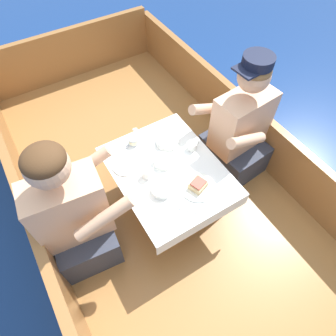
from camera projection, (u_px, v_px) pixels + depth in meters
ground_plane at (164, 216)px, 2.52m from camera, size 60.00×60.00×0.00m
boat_deck at (164, 207)px, 2.39m from camera, size 1.77×3.58×0.33m
gunwale_port at (43, 241)px, 1.82m from camera, size 0.06×3.58×0.42m
gunwale_starboard at (256, 133)px, 2.35m from camera, size 0.06×3.58×0.42m
bow_coaming at (71, 53)px, 2.96m from camera, size 1.65×0.06×0.48m
cockpit_table at (168, 174)px, 1.92m from camera, size 0.64×0.82×0.41m
person_port at (75, 216)px, 1.71m from camera, size 0.55×0.49×0.98m
person_starboard at (239, 130)px, 2.13m from camera, size 0.55×0.48×0.98m
plate_sandwich at (198, 187)px, 1.81m from camera, size 0.21×0.21×0.01m
plate_bread at (126, 165)px, 1.91m from camera, size 0.17×0.17×0.01m
sandwich at (198, 185)px, 1.79m from camera, size 0.12×0.11×0.05m
bowl_port_near at (161, 189)px, 1.78m from camera, size 0.12×0.12×0.04m
bowl_starboard_near at (163, 161)px, 1.90m from camera, size 0.12×0.12×0.04m
bowl_center_far at (167, 141)px, 2.01m from camera, size 0.15×0.15×0.04m
coffee_cup_port at (147, 173)px, 1.84m from camera, size 0.09×0.06×0.06m
coffee_cup_starboard at (192, 146)px, 1.97m from camera, size 0.09×0.06×0.05m
tin_can at (133, 141)px, 2.00m from camera, size 0.07×0.07×0.05m
utensil_spoon_port at (121, 150)px, 1.99m from camera, size 0.17×0.03×0.01m
utensil_spoon_center at (140, 131)px, 2.09m from camera, size 0.11×0.15×0.01m
utensil_knife_starboard at (191, 211)px, 1.71m from camera, size 0.12×0.13×0.00m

